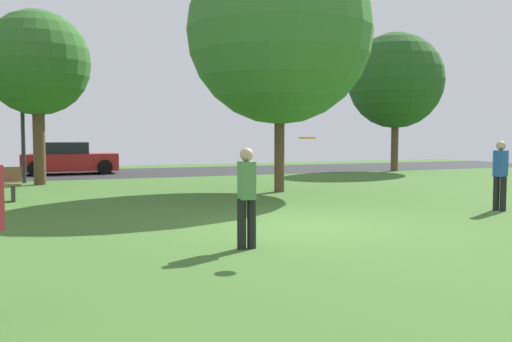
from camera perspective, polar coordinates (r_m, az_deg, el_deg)
name	(u,v)px	position (r m, az deg, el deg)	size (l,w,h in m)	color
ground_plane	(307,227)	(10.64, 5.26, -5.75)	(44.00, 44.00, 0.00)	#3D6628
road_strip	(150,172)	(25.86, -10.92, -0.13)	(44.00, 6.40, 0.01)	#28282B
maple_tree_far	(280,32)	(17.13, 2.46, 14.17)	(5.57, 5.57, 7.63)	brown
oak_tree_left	(396,81)	(27.26, 14.20, 9.01)	(4.50, 4.50, 6.54)	brown
oak_tree_center	(37,64)	(20.76, -21.64, 10.25)	(3.60, 3.60, 6.01)	brown
person_thrower	(500,173)	(13.87, 23.87, -0.15)	(0.38, 0.32, 1.61)	black
person_walking	(247,194)	(8.50, -0.98, -2.37)	(0.30, 0.34, 1.56)	black
frisbee_disc	(307,138)	(8.32, 5.33, 3.42)	(0.35, 0.35, 0.03)	orange
parked_car_red	(69,159)	(25.72, -18.74, 1.15)	(4.02, 1.95, 1.40)	#B21E1E
street_lamp_post	(23,120)	(21.57, -22.92, 4.82)	(0.14, 0.14, 4.50)	#2D2D33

